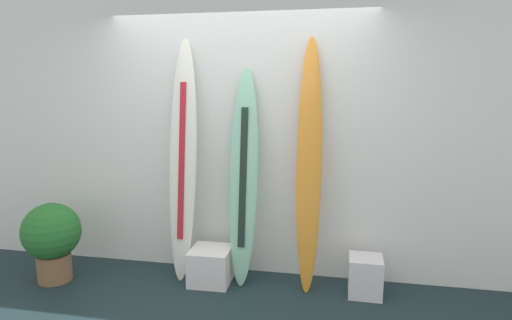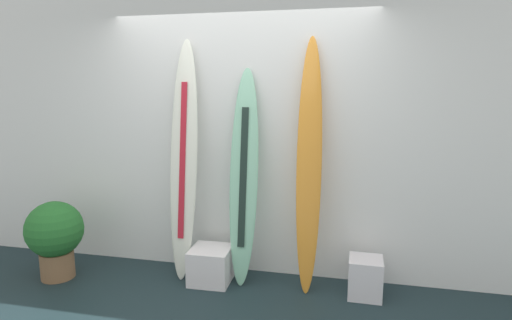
{
  "view_description": "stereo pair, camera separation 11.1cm",
  "coord_description": "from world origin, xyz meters",
  "px_view_note": "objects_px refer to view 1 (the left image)",
  "views": [
    {
      "loc": [
        0.93,
        -2.76,
        1.84
      ],
      "look_at": [
        0.2,
        0.95,
        1.17
      ],
      "focal_mm": 29.99,
      "sensor_mm": 36.0,
      "label": 1
    },
    {
      "loc": [
        1.04,
        -2.74,
        1.84
      ],
      "look_at": [
        0.2,
        0.95,
        1.17
      ],
      "focal_mm": 29.99,
      "sensor_mm": 36.0,
      "label": 2
    }
  ],
  "objects_px": {
    "display_block_left": "(211,266)",
    "potted_plant": "(52,236)",
    "display_block_center": "(365,276)",
    "surfboard_sunset": "(309,165)",
    "surfboard_ivory": "(183,162)",
    "surfboard_seafoam": "(244,179)"
  },
  "relations": [
    {
      "from": "potted_plant",
      "to": "surfboard_sunset",
      "type": "bearing_deg",
      "value": 8.62
    },
    {
      "from": "potted_plant",
      "to": "surfboard_seafoam",
      "type": "bearing_deg",
      "value": 11.78
    },
    {
      "from": "surfboard_seafoam",
      "to": "display_block_center",
      "type": "height_order",
      "value": "surfboard_seafoam"
    },
    {
      "from": "surfboard_ivory",
      "to": "potted_plant",
      "type": "xyz_separation_m",
      "value": [
        -1.18,
        -0.36,
        -0.69
      ]
    },
    {
      "from": "display_block_left",
      "to": "potted_plant",
      "type": "xyz_separation_m",
      "value": [
        -1.48,
        -0.25,
        0.27
      ]
    },
    {
      "from": "display_block_center",
      "to": "surfboard_sunset",
      "type": "bearing_deg",
      "value": 170.88
    },
    {
      "from": "surfboard_sunset",
      "to": "surfboard_ivory",
      "type": "bearing_deg",
      "value": 179.78
    },
    {
      "from": "surfboard_sunset",
      "to": "display_block_left",
      "type": "height_order",
      "value": "surfboard_sunset"
    },
    {
      "from": "display_block_left",
      "to": "display_block_center",
      "type": "bearing_deg",
      "value": 1.18
    },
    {
      "from": "surfboard_sunset",
      "to": "display_block_center",
      "type": "xyz_separation_m",
      "value": [
        0.52,
        -0.08,
        -0.96
      ]
    },
    {
      "from": "display_block_center",
      "to": "potted_plant",
      "type": "distance_m",
      "value": 2.92
    },
    {
      "from": "surfboard_ivory",
      "to": "display_block_center",
      "type": "xyz_separation_m",
      "value": [
        1.71,
        -0.09,
        -0.95
      ]
    },
    {
      "from": "surfboard_seafoam",
      "to": "display_block_center",
      "type": "xyz_separation_m",
      "value": [
        1.12,
        -0.09,
        -0.81
      ]
    },
    {
      "from": "surfboard_sunset",
      "to": "potted_plant",
      "type": "distance_m",
      "value": 2.49
    },
    {
      "from": "surfboard_seafoam",
      "to": "potted_plant",
      "type": "xyz_separation_m",
      "value": [
        -1.77,
        -0.37,
        -0.55
      ]
    },
    {
      "from": "display_block_left",
      "to": "potted_plant",
      "type": "height_order",
      "value": "potted_plant"
    },
    {
      "from": "surfboard_seafoam",
      "to": "surfboard_sunset",
      "type": "relative_size",
      "value": 0.88
    },
    {
      "from": "surfboard_sunset",
      "to": "display_block_center",
      "type": "height_order",
      "value": "surfboard_sunset"
    },
    {
      "from": "potted_plant",
      "to": "display_block_left",
      "type": "bearing_deg",
      "value": 9.47
    },
    {
      "from": "surfboard_sunset",
      "to": "display_block_left",
      "type": "distance_m",
      "value": 1.32
    },
    {
      "from": "display_block_left",
      "to": "display_block_center",
      "type": "height_order",
      "value": "display_block_center"
    },
    {
      "from": "surfboard_ivory",
      "to": "display_block_left",
      "type": "xyz_separation_m",
      "value": [
        0.29,
        -0.12,
        -0.96
      ]
    }
  ]
}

